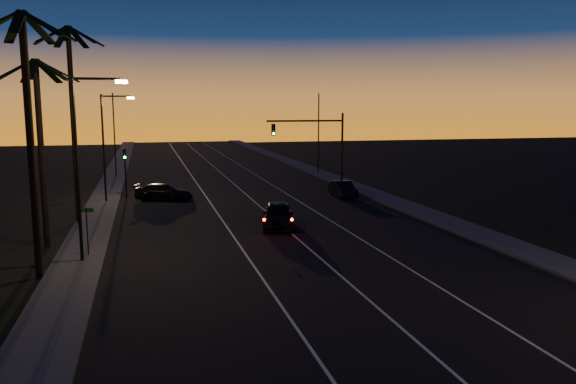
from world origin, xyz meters
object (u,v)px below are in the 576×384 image
object	(u,v)px
signal_mast	(317,138)
lead_car	(278,215)
right_car	(343,189)
cross_car	(164,192)

from	to	relation	value
signal_mast	lead_car	world-z (taller)	signal_mast
right_car	lead_car	bearing A→B (deg)	-127.98
signal_mast	right_car	bearing A→B (deg)	-75.38
signal_mast	cross_car	xyz separation A→B (m)	(-13.63, -2.14, -4.09)
signal_mast	right_car	distance (m)	5.84
right_car	signal_mast	bearing A→B (deg)	104.62
right_car	cross_car	size ratio (longest dim) A/B	0.80
lead_car	right_car	bearing A→B (deg)	52.02
signal_mast	right_car	xyz separation A→B (m)	(1.05, -4.02, -4.10)
lead_car	cross_car	bearing A→B (deg)	118.51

